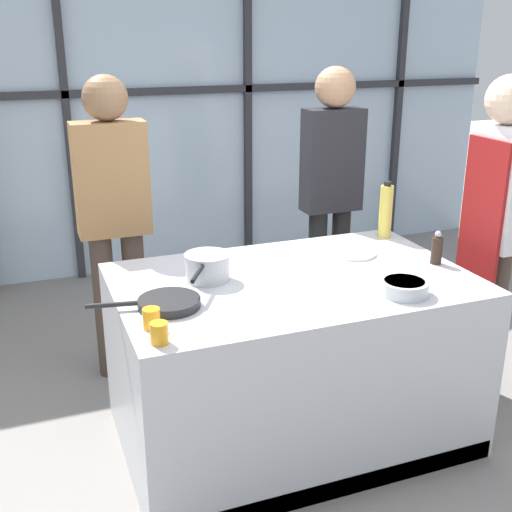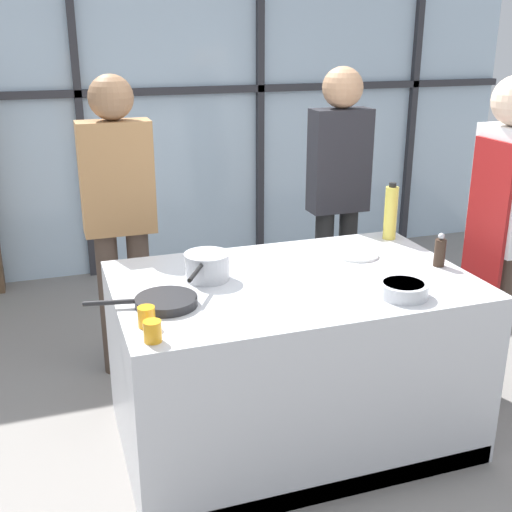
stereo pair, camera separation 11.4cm
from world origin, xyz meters
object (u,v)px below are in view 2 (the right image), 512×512
(chef, at_px, (501,218))
(juice_glass_near, at_px, (153,331))
(mixing_bowl, at_px, (403,289))
(pepper_grinder, at_px, (440,251))
(juice_glass_far, at_px, (147,317))
(saucepan, at_px, (207,266))
(oil_bottle, at_px, (391,212))
(spectator_center_left, at_px, (338,185))
(frying_pan, at_px, (165,301))
(white_plate, at_px, (357,255))
(spectator_far_left, at_px, (119,208))

(chef, height_order, juice_glass_near, chef)
(mixing_bowl, bearing_deg, pepper_grinder, 37.31)
(mixing_bowl, relative_size, juice_glass_far, 2.63)
(saucepan, distance_m, oil_bottle, 1.20)
(spectator_center_left, height_order, pepper_grinder, spectator_center_left)
(chef, bearing_deg, saucepan, 85.45)
(chef, xyz_separation_m, frying_pan, (-1.83, -0.12, -0.18))
(chef, relative_size, pepper_grinder, 10.34)
(spectator_center_left, xyz_separation_m, juice_glass_far, (-1.46, -1.28, -0.15))
(white_plate, relative_size, juice_glass_far, 2.62)
(pepper_grinder, bearing_deg, chef, 9.73)
(chef, bearing_deg, juice_glass_far, 98.86)
(saucepan, bearing_deg, spectator_center_left, 37.94)
(frying_pan, bearing_deg, mixing_bowl, -12.99)
(saucepan, distance_m, pepper_grinder, 1.18)
(saucepan, relative_size, pepper_grinder, 2.15)
(juice_glass_far, bearing_deg, chef, 8.86)
(oil_bottle, distance_m, juice_glass_near, 1.75)
(chef, distance_m, white_plate, 0.78)
(spectator_far_left, bearing_deg, oil_bottle, 158.83)
(white_plate, xyz_separation_m, juice_glass_far, (-1.20, -0.50, 0.04))
(mixing_bowl, bearing_deg, oil_bottle, 64.40)
(pepper_grinder, bearing_deg, spectator_center_left, 93.82)
(spectator_far_left, distance_m, spectator_center_left, 1.40)
(frying_pan, bearing_deg, saucepan, 43.90)
(spectator_center_left, xyz_separation_m, mixing_bowl, (-0.31, -1.34, -0.16))
(juice_glass_near, bearing_deg, spectator_far_left, 87.58)
(chef, xyz_separation_m, spectator_far_left, (-1.88, 0.98, -0.03))
(chef, relative_size, oil_bottle, 5.51)
(oil_bottle, xyz_separation_m, pepper_grinder, (0.01, -0.48, -0.08))
(pepper_grinder, xyz_separation_m, juice_glass_far, (-1.53, -0.23, -0.03))
(oil_bottle, bearing_deg, white_plate, -145.31)
(saucepan, distance_m, juice_glass_near, 0.67)
(frying_pan, height_order, juice_glass_near, juice_glass_near)
(frying_pan, distance_m, saucepan, 0.36)
(frying_pan, bearing_deg, chef, 3.78)
(mixing_bowl, bearing_deg, spectator_center_left, 76.92)
(frying_pan, distance_m, pepper_grinder, 1.42)
(mixing_bowl, height_order, juice_glass_far, juice_glass_far)
(spectator_far_left, height_order, pepper_grinder, spectator_far_left)
(spectator_center_left, height_order, juice_glass_near, spectator_center_left)
(white_plate, relative_size, mixing_bowl, 1.00)
(spectator_center_left, xyz_separation_m, oil_bottle, (0.06, -0.57, -0.04))
(white_plate, bearing_deg, pepper_grinder, -39.35)
(oil_bottle, bearing_deg, juice_glass_near, -150.59)
(mixing_bowl, bearing_deg, juice_glass_near, -175.96)
(saucepan, bearing_deg, frying_pan, -136.10)
(juice_glass_near, bearing_deg, frying_pan, 71.45)
(juice_glass_far, bearing_deg, mixing_bowl, -2.93)
(oil_bottle, bearing_deg, juice_glass_far, -154.76)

